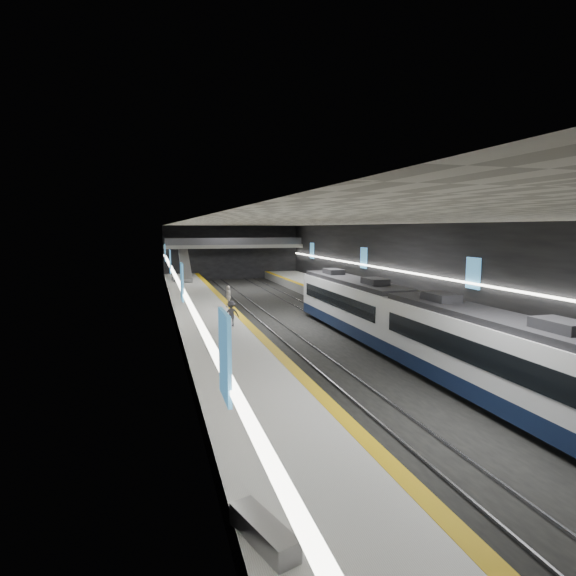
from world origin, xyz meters
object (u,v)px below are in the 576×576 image
object	(u,v)px
passenger_left_b	(231,314)
bench_right_far	(381,295)
bench_left_far	(174,279)
bench_right_near	(559,348)
bench_left_near	(263,532)
escalator	(185,265)
passenger_left_a	(228,297)
passenger_right_a	(373,295)
train	(403,321)

from	to	relation	value
passenger_left_b	bench_right_far	bearing A→B (deg)	-157.67
bench_left_far	bench_right_near	world-z (taller)	bench_left_far
bench_left_near	bench_right_near	xyz separation A→B (m)	(18.81, 11.03, -0.02)
escalator	bench_right_far	distance (m)	27.14
passenger_left_a	bench_left_near	bearing A→B (deg)	-9.74
escalator	passenger_left_b	xyz separation A→B (m)	(0.96, -30.74, -1.02)
escalator	bench_left_near	xyz separation A→B (m)	(-2.00, -53.30, -1.65)
bench_right_near	passenger_right_a	size ratio (longest dim) A/B	0.93
escalator	bench_right_near	distance (m)	45.52
escalator	bench_right_far	size ratio (longest dim) A/B	4.57
bench_right_far	passenger_right_a	xyz separation A→B (m)	(-3.22, -4.76, 0.77)
bench_left_near	passenger_left_a	distance (m)	30.79
bench_left_near	bench_left_far	bearing A→B (deg)	70.74
passenger_left_a	train	bearing A→B (deg)	26.00
escalator	train	bearing A→B (deg)	-75.13
train	bench_left_near	size ratio (longest dim) A/B	14.85
bench_left_near	bench_right_far	distance (m)	37.40
passenger_left_a	passenger_left_b	bearing A→B (deg)	-9.76
escalator	passenger_left_b	size ratio (longest dim) A/B	4.57
bench_right_far	passenger_right_a	distance (m)	5.80
passenger_left_b	passenger_right_a	bearing A→B (deg)	-167.83
bench_left_far	bench_left_near	bearing A→B (deg)	-95.43
bench_right_near	passenger_left_b	xyz separation A→B (m)	(-15.86, 11.53, 0.65)
bench_left_near	passenger_right_a	size ratio (longest dim) A/B	1.02
bench_left_near	bench_left_far	size ratio (longest dim) A/B	1.05
passenger_right_a	escalator	bearing A→B (deg)	7.05
bench_right_near	passenger_right_a	xyz separation A→B (m)	(-3.03, 16.42, 0.76)
train	passenger_left_a	bearing A→B (deg)	118.28
escalator	passenger_left_a	size ratio (longest dim) A/B	4.41
train	escalator	bearing A→B (deg)	104.87
bench_left_near	passenger_left_b	world-z (taller)	passenger_left_b
bench_left_near	passenger_right_a	distance (m)	31.68
bench_right_near	passenger_left_a	size ratio (longest dim) A/B	1.02
passenger_right_a	passenger_left_b	world-z (taller)	passenger_right_a
passenger_right_a	passenger_left_b	distance (m)	13.73
bench_right_near	train	bearing A→B (deg)	146.84
passenger_left_a	passenger_left_b	distance (m)	8.02
bench_left_far	passenger_left_b	xyz separation A→B (m)	(2.37, -30.15, 0.64)
train	passenger_right_a	bearing A→B (deg)	72.23
passenger_left_a	bench_left_far	bearing A→B (deg)	-173.54
passenger_left_b	bench_left_near	bearing A→B (deg)	73.85
train	escalator	xyz separation A→B (m)	(-10.00, 37.65, 0.70)
passenger_left_a	passenger_right_a	bearing A→B (deg)	73.15
bench_left_far	passenger_left_b	distance (m)	30.25
passenger_left_a	bench_right_near	bearing A→B (deg)	34.97
bench_left_near	bench_right_far	size ratio (longest dim) A/B	1.16
bench_left_far	bench_right_far	xyz separation A→B (m)	(18.41, -20.50, -0.02)
bench_left_near	passenger_left_a	world-z (taller)	passenger_left_a
train	bench_left_far	xyz separation A→B (m)	(-11.41, 37.07, -0.96)
train	bench_left_far	bearing A→B (deg)	107.11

